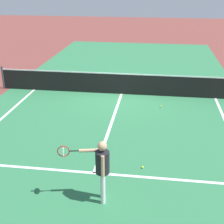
# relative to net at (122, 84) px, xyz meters

# --- Properties ---
(ground_plane) EXTENTS (60.00, 60.00, 0.00)m
(ground_plane) POSITION_rel_net_xyz_m (0.00, 0.00, -0.49)
(ground_plane) COLOR brown
(court_surface_inbounds) EXTENTS (10.62, 24.40, 0.00)m
(court_surface_inbounds) POSITION_rel_net_xyz_m (0.00, 0.00, -0.49)
(court_surface_inbounds) COLOR #2D7247
(court_surface_inbounds) RESTS_ON ground_plane
(line_service_near) EXTENTS (8.22, 0.10, 0.01)m
(line_service_near) POSITION_rel_net_xyz_m (0.00, -6.40, -0.49)
(line_service_near) COLOR white
(line_service_near) RESTS_ON ground_plane
(line_center_service) EXTENTS (0.10, 6.40, 0.01)m
(line_center_service) POSITION_rel_net_xyz_m (0.00, -3.20, -0.49)
(line_center_service) COLOR white
(line_center_service) RESTS_ON ground_plane
(net) EXTENTS (11.25, 0.09, 1.07)m
(net) POSITION_rel_net_xyz_m (0.00, 0.00, 0.00)
(net) COLOR #33383D
(net) RESTS_ON ground_plane
(player_near) EXTENTS (1.19, 0.41, 1.55)m
(player_near) POSITION_rel_net_xyz_m (0.39, -7.48, 0.47)
(player_near) COLOR white
(player_near) RESTS_ON ground_plane
(tennis_ball_near_net) EXTENTS (0.07, 0.07, 0.07)m
(tennis_ball_near_net) POSITION_rel_net_xyz_m (1.76, -1.35, -0.46)
(tennis_ball_near_net) COLOR #CCE033
(tennis_ball_near_net) RESTS_ON ground_plane
(tennis_ball_mid_court) EXTENTS (0.07, 0.07, 0.07)m
(tennis_ball_mid_court) POSITION_rel_net_xyz_m (1.28, -5.98, -0.46)
(tennis_ball_mid_court) COLOR #CCE033
(tennis_ball_mid_court) RESTS_ON ground_plane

